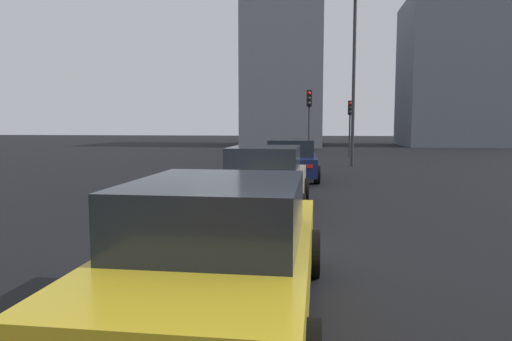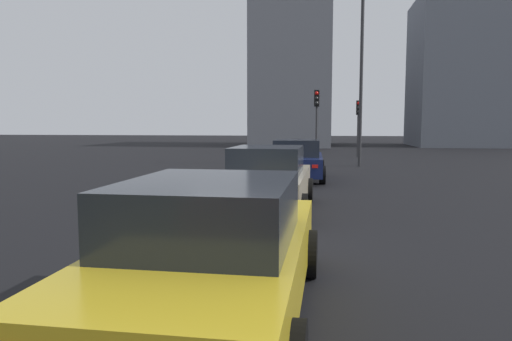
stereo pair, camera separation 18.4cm
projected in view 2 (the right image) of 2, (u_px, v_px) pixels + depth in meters
ground_plane at (253, 256)px, 7.52m from camera, size 160.00×160.00×0.20m
car_navy_lead at (297, 160)px, 17.29m from camera, size 4.60×2.16×1.50m
car_beige_second at (268, 180)px, 10.88m from camera, size 4.50×2.04×1.54m
car_yellow_third at (214, 251)px, 4.80m from camera, size 4.71×2.09×1.50m
traffic_light_near_left at (358, 116)px, 29.06m from camera, size 0.32×0.28×3.58m
traffic_light_near_right at (317, 110)px, 25.32m from camera, size 0.32×0.29×3.95m
street_lamp_kerbside at (361, 68)px, 22.23m from camera, size 0.56×0.36×8.27m
building_facade_left at (461, 73)px, 44.04m from camera, size 9.19×8.77×14.01m
building_facade_center at (294, 80)px, 45.51m from camera, size 11.84×7.37×12.99m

